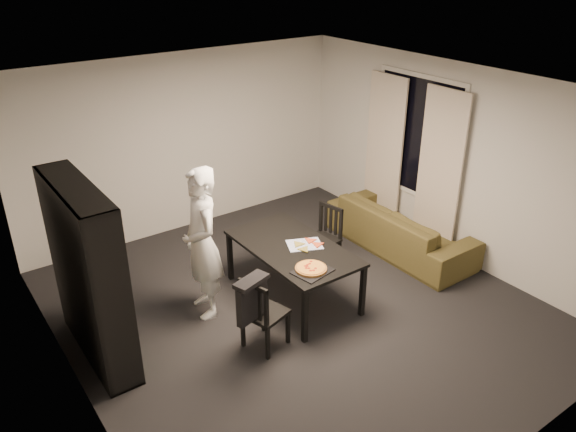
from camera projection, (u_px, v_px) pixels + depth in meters
room at (299, 209)px, 6.09m from camera, size 5.01×5.51×2.61m
window_pane at (417, 136)px, 7.75m from camera, size 0.02×1.40×1.60m
window_frame at (417, 136)px, 7.75m from camera, size 0.03×1.52×1.72m
curtain_left at (439, 172)px, 7.48m from camera, size 0.03×0.70×2.25m
curtain_right at (384, 151)px, 8.24m from camera, size 0.03×0.70×2.25m
bookshelf at (88, 274)px, 5.55m from camera, size 0.35×1.50×1.90m
dining_table at (293, 251)px, 6.62m from camera, size 0.92×1.66×0.69m
chair_left at (260, 310)px, 5.79m from camera, size 0.49×0.49×0.86m
chair_right at (326, 233)px, 7.34m from camera, size 0.46×0.46×0.86m
draped_jacket at (252, 297)px, 5.62m from camera, size 0.41×0.27×0.47m
person at (202, 243)px, 6.24m from camera, size 0.54×0.72×1.79m
baking_tray at (312, 271)px, 6.09m from camera, size 0.45×0.39×0.01m
pepperoni_pizza at (311, 268)px, 6.10m from camera, size 0.35×0.35×0.03m
kitchen_towel at (304, 245)px, 6.63m from camera, size 0.49×0.44×0.01m
pizza_slices at (307, 245)px, 6.61m from camera, size 0.44×0.40×0.01m
sofa at (400, 228)px, 7.83m from camera, size 0.86×2.19×0.64m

